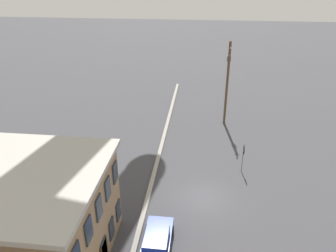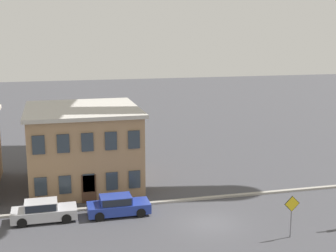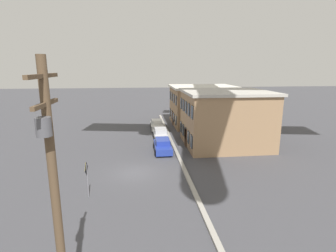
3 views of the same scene
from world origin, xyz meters
name	(u,v)px [view 3 (image 3 of 3)]	position (x,y,z in m)	size (l,w,h in m)	color
ground_plane	(135,173)	(0.00, 0.00, 0.00)	(200.00, 200.00, 0.00)	#424247
kerb_strip	(184,170)	(0.00, 4.50, 0.08)	(56.00, 0.36, 0.16)	#9E998E
apartment_corner	(203,105)	(-19.60, 10.95, 3.17)	(10.25, 10.43, 6.32)	#9E7A56
apartment_midblock	(225,118)	(-7.61, 10.72, 3.33)	(9.29, 9.96, 6.63)	#9E7A56
car_white	(157,124)	(-16.79, 3.10, 0.75)	(4.40, 1.92, 1.43)	silver
car_silver	(161,134)	(-10.97, 3.22, 0.75)	(4.40, 1.92, 1.43)	#B7B7BC
car_blue	(163,145)	(-5.85, 3.01, 0.75)	(4.40, 1.92, 1.43)	#233899
caution_sign	(87,174)	(4.25, -3.37, 1.86)	(1.05, 0.08, 2.76)	slate
utility_pole	(55,195)	(14.52, -2.21, 5.44)	(2.40, 0.44, 9.70)	brown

